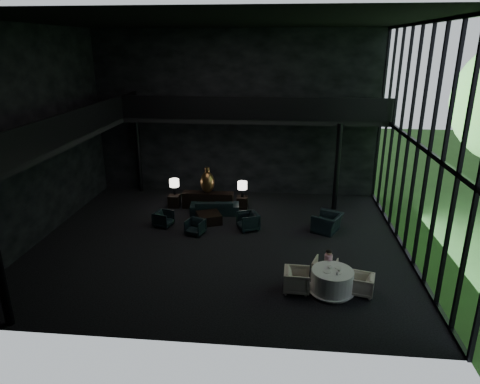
# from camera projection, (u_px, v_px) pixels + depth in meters

# --- Properties ---
(floor) EXTENTS (14.00, 12.00, 0.02)m
(floor) POSITION_uv_depth(u_px,v_px,m) (220.00, 241.00, 16.64)
(floor) COLOR black
(floor) RESTS_ON ground
(ceiling) EXTENTS (14.00, 12.00, 0.02)m
(ceiling) POSITION_uv_depth(u_px,v_px,m) (216.00, 21.00, 14.03)
(ceiling) COLOR black
(ceiling) RESTS_ON ground
(wall_back) EXTENTS (14.00, 0.04, 8.00)m
(wall_back) POSITION_uv_depth(u_px,v_px,m) (236.00, 115.00, 20.98)
(wall_back) COLOR black
(wall_back) RESTS_ON ground
(wall_front) EXTENTS (14.00, 0.04, 8.00)m
(wall_front) POSITION_uv_depth(u_px,v_px,m) (180.00, 196.00, 9.69)
(wall_front) COLOR black
(wall_front) RESTS_ON ground
(wall_left) EXTENTS (0.04, 12.00, 8.00)m
(wall_left) POSITION_uv_depth(u_px,v_px,m) (33.00, 137.00, 15.98)
(wall_left) COLOR black
(wall_left) RESTS_ON ground
(curtain_wall) EXTENTS (0.20, 12.00, 8.00)m
(curtain_wall) POSITION_uv_depth(u_px,v_px,m) (418.00, 145.00, 14.69)
(curtain_wall) COLOR black
(curtain_wall) RESTS_ON ground
(mezzanine_left) EXTENTS (2.00, 12.00, 0.25)m
(mezzanine_left) POSITION_uv_depth(u_px,v_px,m) (59.00, 137.00, 15.89)
(mezzanine_left) COLOR black
(mezzanine_left) RESTS_ON wall_left
(mezzanine_back) EXTENTS (12.00, 2.00, 0.25)m
(mezzanine_back) POSITION_uv_depth(u_px,v_px,m) (255.00, 118.00, 19.95)
(mezzanine_back) COLOR black
(mezzanine_back) RESTS_ON wall_back
(railing_left) EXTENTS (0.06, 12.00, 1.00)m
(railing_left) POSITION_uv_depth(u_px,v_px,m) (83.00, 121.00, 15.60)
(railing_left) COLOR black
(railing_left) RESTS_ON mezzanine_left
(railing_back) EXTENTS (12.00, 0.06, 1.00)m
(railing_back) POSITION_uv_depth(u_px,v_px,m) (254.00, 108.00, 18.81)
(railing_back) COLOR black
(railing_back) RESTS_ON mezzanine_back
(column_nw) EXTENTS (0.24, 0.24, 4.00)m
(column_nw) POSITION_uv_depth(u_px,v_px,m) (138.00, 153.00, 21.81)
(column_nw) COLOR black
(column_nw) RESTS_ON floor
(column_ne) EXTENTS (0.24, 0.24, 4.00)m
(column_ne) POSITION_uv_depth(u_px,v_px,m) (337.00, 167.00, 19.31)
(column_ne) COLOR black
(column_ne) RESTS_ON floor
(console) EXTENTS (2.37, 0.54, 0.75)m
(console) POSITION_uv_depth(u_px,v_px,m) (208.00, 200.00, 19.98)
(console) COLOR black
(console) RESTS_ON floor
(bronze_urn) EXTENTS (0.65, 0.65, 1.20)m
(bronze_urn) POSITION_uv_depth(u_px,v_px,m) (207.00, 182.00, 19.66)
(bronze_urn) COLOR #A66628
(bronze_urn) RESTS_ON console
(side_table_left) EXTENTS (0.52, 0.52, 0.57)m
(side_table_left) POSITION_uv_depth(u_px,v_px,m) (174.00, 201.00, 20.12)
(side_table_left) COLOR black
(side_table_left) RESTS_ON floor
(table_lamp_left) EXTENTS (0.45, 0.45, 0.75)m
(table_lamp_left) POSITION_uv_depth(u_px,v_px,m) (174.00, 183.00, 19.99)
(table_lamp_left) COLOR black
(table_lamp_left) RESTS_ON side_table_left
(side_table_right) EXTENTS (0.50, 0.50, 0.55)m
(side_table_right) POSITION_uv_depth(u_px,v_px,m) (242.00, 202.00, 19.98)
(side_table_right) COLOR black
(side_table_right) RESTS_ON floor
(table_lamp_right) EXTENTS (0.44, 0.44, 0.74)m
(table_lamp_right) POSITION_uv_depth(u_px,v_px,m) (242.00, 186.00, 19.71)
(table_lamp_right) COLOR black
(table_lamp_right) RESTS_ON side_table_right
(sofa) EXTENTS (2.37, 0.92, 0.90)m
(sofa) POSITION_uv_depth(u_px,v_px,m) (215.00, 204.00, 19.26)
(sofa) COLOR black
(sofa) RESTS_ON floor
(lounge_armchair_west) EXTENTS (0.75, 0.78, 0.67)m
(lounge_armchair_west) POSITION_uv_depth(u_px,v_px,m) (164.00, 219.00, 17.95)
(lounge_armchair_west) COLOR black
(lounge_armchair_west) RESTS_ON floor
(lounge_armchair_east) EXTENTS (1.04, 1.07, 0.85)m
(lounge_armchair_east) POSITION_uv_depth(u_px,v_px,m) (248.00, 220.00, 17.58)
(lounge_armchair_east) COLOR black
(lounge_armchair_east) RESTS_ON floor
(lounge_armchair_south) EXTENTS (0.74, 0.72, 0.61)m
(lounge_armchair_south) POSITION_uv_depth(u_px,v_px,m) (195.00, 227.00, 17.18)
(lounge_armchair_south) COLOR black
(lounge_armchair_south) RESTS_ON floor
(window_armchair) EXTENTS (1.27, 1.47, 1.08)m
(window_armchair) POSITION_uv_depth(u_px,v_px,m) (327.00, 219.00, 17.38)
(window_armchair) COLOR black
(window_armchair) RESTS_ON floor
(coffee_table) EXTENTS (1.26, 1.26, 0.42)m
(coffee_table) POSITION_uv_depth(u_px,v_px,m) (209.00, 218.00, 18.33)
(coffee_table) COLOR black
(coffee_table) RESTS_ON floor
(dining_table) EXTENTS (1.45, 1.45, 0.75)m
(dining_table) POSITION_uv_depth(u_px,v_px,m) (332.00, 283.00, 13.14)
(dining_table) COLOR white
(dining_table) RESTS_ON floor
(dining_chair_north) EXTENTS (0.87, 0.84, 0.72)m
(dining_chair_north) POSITION_uv_depth(u_px,v_px,m) (325.00, 269.00, 13.89)
(dining_chair_north) COLOR #B0A79A
(dining_chair_north) RESTS_ON floor
(dining_chair_east) EXTENTS (0.73, 0.76, 0.64)m
(dining_chair_east) POSITION_uv_depth(u_px,v_px,m) (362.00, 284.00, 13.05)
(dining_chair_east) COLOR #A6A19C
(dining_chair_east) RESTS_ON floor
(dining_chair_west) EXTENTS (0.78, 0.83, 0.83)m
(dining_chair_west) POSITION_uv_depth(u_px,v_px,m) (297.00, 279.00, 13.18)
(dining_chair_west) COLOR #B9A89C
(dining_chair_west) RESTS_ON floor
(child) EXTENTS (0.27, 0.27, 0.57)m
(child) POSITION_uv_depth(u_px,v_px,m) (329.00, 258.00, 13.83)
(child) COLOR #D49CBD
(child) RESTS_ON dining_chair_north
(plate_a) EXTENTS (0.31, 0.31, 0.01)m
(plate_a) POSITION_uv_depth(u_px,v_px,m) (327.00, 272.00, 12.92)
(plate_a) COLOR white
(plate_a) RESTS_ON dining_table
(plate_b) EXTENTS (0.24, 0.24, 0.01)m
(plate_b) POSITION_uv_depth(u_px,v_px,m) (338.00, 268.00, 13.15)
(plate_b) COLOR white
(plate_b) RESTS_ON dining_table
(saucer) EXTENTS (0.19, 0.19, 0.01)m
(saucer) POSITION_uv_depth(u_px,v_px,m) (339.00, 273.00, 12.83)
(saucer) COLOR white
(saucer) RESTS_ON dining_table
(coffee_cup) EXTENTS (0.10, 0.10, 0.07)m
(coffee_cup) POSITION_uv_depth(u_px,v_px,m) (339.00, 270.00, 12.94)
(coffee_cup) COLOR white
(coffee_cup) RESTS_ON saucer
(cereal_bowl) EXTENTS (0.15, 0.15, 0.07)m
(cereal_bowl) POSITION_uv_depth(u_px,v_px,m) (330.00, 267.00, 13.13)
(cereal_bowl) COLOR white
(cereal_bowl) RESTS_ON dining_table
(cream_pot) EXTENTS (0.07, 0.07, 0.07)m
(cream_pot) POSITION_uv_depth(u_px,v_px,m) (337.00, 274.00, 12.75)
(cream_pot) COLOR #99999E
(cream_pot) RESTS_ON dining_table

